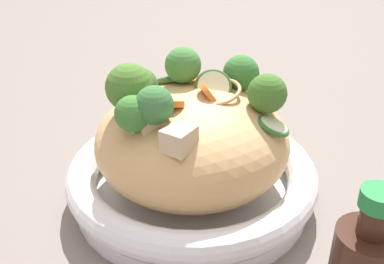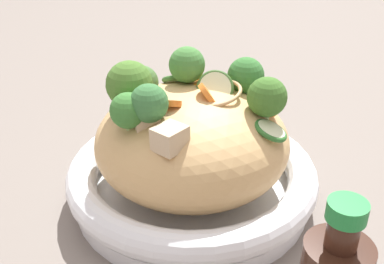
% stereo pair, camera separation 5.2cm
% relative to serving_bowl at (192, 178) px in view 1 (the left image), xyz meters
% --- Properties ---
extents(ground_plane, '(3.00, 3.00, 0.00)m').
position_rel_serving_bowl_xyz_m(ground_plane, '(0.00, 0.00, -0.03)').
color(ground_plane, slate).
extents(serving_bowl, '(0.29, 0.29, 0.05)m').
position_rel_serving_bowl_xyz_m(serving_bowl, '(0.00, 0.00, 0.00)').
color(serving_bowl, white).
rests_on(serving_bowl, ground_plane).
extents(noodle_heap, '(0.22, 0.22, 0.12)m').
position_rel_serving_bowl_xyz_m(noodle_heap, '(-0.00, 0.00, 0.05)').
color(noodle_heap, tan).
rests_on(noodle_heap, serving_bowl).
extents(broccoli_florets, '(0.20, 0.13, 0.07)m').
position_rel_serving_bowl_xyz_m(broccoli_florets, '(0.01, -0.00, 0.12)').
color(broccoli_florets, '#A4B87C').
rests_on(broccoli_florets, serving_bowl).
extents(carrot_coins, '(0.13, 0.12, 0.04)m').
position_rel_serving_bowl_xyz_m(carrot_coins, '(-0.02, -0.02, 0.10)').
color(carrot_coins, orange).
rests_on(carrot_coins, serving_bowl).
extents(zucchini_slices, '(0.12, 0.15, 0.05)m').
position_rel_serving_bowl_xyz_m(zucchini_slices, '(-0.03, -0.01, 0.10)').
color(zucchini_slices, beige).
rests_on(zucchini_slices, serving_bowl).
extents(chicken_chunks, '(0.05, 0.07, 0.03)m').
position_rel_serving_bowl_xyz_m(chicken_chunks, '(0.04, 0.05, 0.10)').
color(chicken_chunks, '#CEB390').
rests_on(chicken_chunks, serving_bowl).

